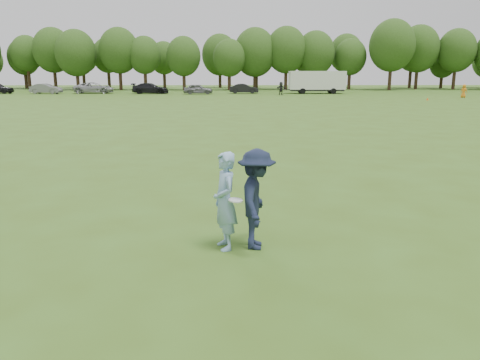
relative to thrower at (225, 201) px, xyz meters
The scene contains 14 objects.
ground 1.40m from the thrower, ahead, with size 200.00×200.00×0.00m, color #3C5919.
thrower is the anchor object (origin of this frame).
defender 0.60m from the thrower, ahead, with size 1.24×0.71×1.92m, color #192037.
player_far_c 57.08m from the thrower, 60.12° to the left, with size 0.80×0.52×1.63m, color orange.
player_far_d 56.61m from the thrower, 83.28° to the left, with size 1.65×0.53×1.78m, color #252525.
car_b 65.83m from the thrower, 114.02° to the left, with size 1.53×4.38×1.44m, color slate.
car_c 64.54m from the thrower, 108.27° to the left, with size 2.61×5.66×1.57m, color #9D9CA0.
car_d 61.37m from the thrower, 101.13° to the left, with size 2.11×5.20×1.51m, color black.
car_e 59.15m from the thrower, 94.74° to the left, with size 1.67×4.14×1.41m, color slate.
car_f 60.68m from the thrower, 88.42° to the left, with size 1.47×4.22×1.39m, color black.
field_cone 50.03m from the thrower, 63.74° to the left, with size 0.28×0.28×0.30m, color #E64C0C.
disc_in_play 0.27m from the thrower, 41.22° to the right, with size 0.28×0.28×0.05m.
cargo_trailer 61.67m from the thrower, 78.57° to the left, with size 9.00×2.75×3.20m.
treeline 77.21m from the thrower, 87.14° to the left, with size 130.35×18.39×11.74m.
Camera 1 is at (-0.87, -8.48, 3.33)m, focal length 35.00 mm.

